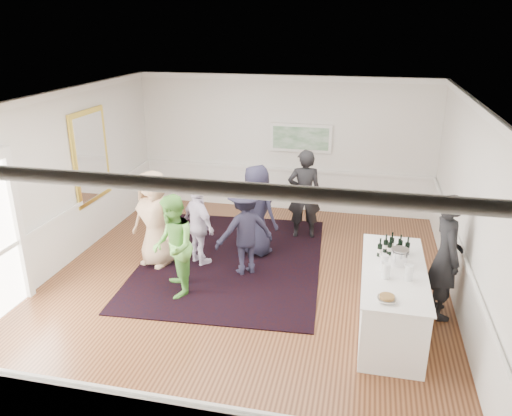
% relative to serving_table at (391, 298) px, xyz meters
% --- Properties ---
extents(floor, '(8.00, 8.00, 0.00)m').
position_rel_serving_table_xyz_m(floor, '(-2.42, 0.71, -0.49)').
color(floor, brown).
rests_on(floor, ground).
extents(ceiling, '(7.00, 8.00, 0.02)m').
position_rel_serving_table_xyz_m(ceiling, '(-2.42, 0.71, 2.71)').
color(ceiling, white).
rests_on(ceiling, wall_back).
extents(wall_left, '(0.02, 8.00, 3.20)m').
position_rel_serving_table_xyz_m(wall_left, '(-5.92, 0.71, 1.11)').
color(wall_left, white).
rests_on(wall_left, floor).
extents(wall_right, '(0.02, 8.00, 3.20)m').
position_rel_serving_table_xyz_m(wall_right, '(1.08, 0.71, 1.11)').
color(wall_right, white).
rests_on(wall_right, floor).
extents(wall_back, '(7.00, 0.02, 3.20)m').
position_rel_serving_table_xyz_m(wall_back, '(-2.42, 4.71, 1.11)').
color(wall_back, white).
rests_on(wall_back, floor).
extents(wall_front, '(7.00, 0.02, 3.20)m').
position_rel_serving_table_xyz_m(wall_front, '(-2.42, -3.29, 1.11)').
color(wall_front, white).
rests_on(wall_front, floor).
extents(wainscoting, '(7.00, 8.00, 1.00)m').
position_rel_serving_table_xyz_m(wainscoting, '(-2.42, 0.71, 0.01)').
color(wainscoting, white).
rests_on(wainscoting, floor).
extents(mirror, '(0.05, 1.25, 1.85)m').
position_rel_serving_table_xyz_m(mirror, '(-5.88, 2.01, 1.31)').
color(mirror, yellow).
rests_on(mirror, wall_left).
extents(landscape_painting, '(1.44, 0.06, 0.66)m').
position_rel_serving_table_xyz_m(landscape_painting, '(-2.02, 4.66, 1.29)').
color(landscape_painting, white).
rests_on(landscape_painting, wall_back).
extents(area_rug, '(3.64, 4.62, 0.02)m').
position_rel_serving_table_xyz_m(area_rug, '(-2.89, 1.62, -0.48)').
color(area_rug, black).
rests_on(area_rug, floor).
extents(serving_table, '(0.91, 2.40, 0.97)m').
position_rel_serving_table_xyz_m(serving_table, '(0.00, 0.00, 0.00)').
color(serving_table, white).
rests_on(serving_table, floor).
extents(bartender, '(0.59, 0.79, 1.98)m').
position_rel_serving_table_xyz_m(bartender, '(0.78, 0.56, 0.50)').
color(bartender, black).
rests_on(bartender, floor).
extents(guest_tan, '(1.03, 0.82, 1.83)m').
position_rel_serving_table_xyz_m(guest_tan, '(-4.24, 1.20, 0.43)').
color(guest_tan, tan).
rests_on(guest_tan, floor).
extents(guest_green, '(0.96, 1.05, 1.74)m').
position_rel_serving_table_xyz_m(guest_green, '(-3.49, 0.23, 0.38)').
color(guest_green, '#60AE45').
rests_on(guest_green, floor).
extents(guest_lilac, '(0.95, 0.87, 1.56)m').
position_rel_serving_table_xyz_m(guest_lilac, '(-3.44, 1.38, 0.29)').
color(guest_lilac, silver).
rests_on(guest_lilac, floor).
extents(guest_dark_a, '(1.25, 1.14, 1.68)m').
position_rel_serving_table_xyz_m(guest_dark_a, '(-2.53, 1.22, 0.35)').
color(guest_dark_a, '#1D1C2E').
rests_on(guest_dark_a, floor).
extents(guest_dark_b, '(0.77, 0.58, 1.91)m').
position_rel_serving_table_xyz_m(guest_dark_b, '(-1.71, 3.07, 0.46)').
color(guest_dark_b, black).
rests_on(guest_dark_b, floor).
extents(guest_navy, '(1.05, 0.92, 1.80)m').
position_rel_serving_table_xyz_m(guest_navy, '(-2.50, 2.07, 0.41)').
color(guest_navy, '#1D1C2E').
rests_on(guest_navy, floor).
extents(wine_bottles, '(0.48, 0.35, 0.31)m').
position_rel_serving_table_xyz_m(wine_bottles, '(-0.01, 0.52, 0.64)').
color(wine_bottles, black).
rests_on(wine_bottles, serving_table).
extents(juice_pitchers, '(0.45, 0.38, 0.24)m').
position_rel_serving_table_xyz_m(juice_pitchers, '(-0.04, -0.21, 0.60)').
color(juice_pitchers, '#7FAB3D').
rests_on(juice_pitchers, serving_table).
extents(ice_bucket, '(0.26, 0.26, 0.25)m').
position_rel_serving_table_xyz_m(ice_bucket, '(0.07, 0.17, 0.60)').
color(ice_bucket, silver).
rests_on(ice_bucket, serving_table).
extents(nut_bowl, '(0.26, 0.26, 0.07)m').
position_rel_serving_table_xyz_m(nut_bowl, '(-0.13, -0.93, 0.52)').
color(nut_bowl, white).
rests_on(nut_bowl, serving_table).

